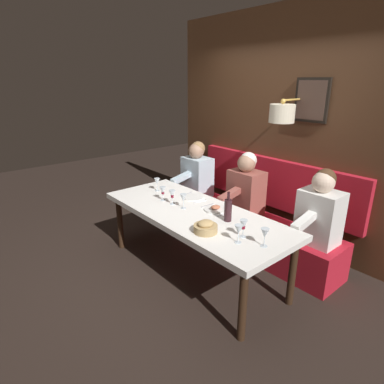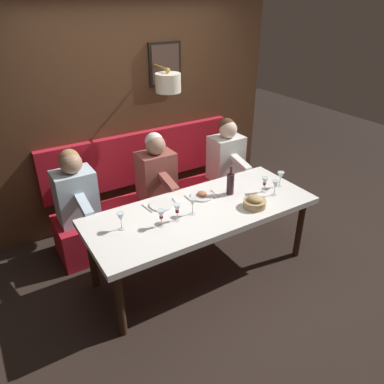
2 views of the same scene
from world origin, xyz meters
TOP-DOWN VIEW (x-y plane):
  - ground_plane at (0.00, 0.00)m, footprint 12.00×12.00m
  - dining_table at (0.00, 0.00)m, footprint 0.90×2.24m
  - banquette_bench at (0.89, 0.00)m, footprint 0.52×2.44m
  - back_wall_panel at (1.46, -0.01)m, footprint 0.59×3.64m
  - diner_nearest at (0.88, -0.94)m, footprint 0.60×0.40m
  - diner_near at (0.88, 0.04)m, footprint 0.60×0.40m
  - diner_middle at (0.88, 0.96)m, footprint 0.60×0.40m
  - place_setting_0 at (0.20, -0.13)m, footprint 0.24×0.32m
  - place_setting_1 at (0.25, 0.30)m, footprint 0.24×0.33m
  - wine_glass_0 at (-0.05, -0.96)m, footprint 0.07×0.07m
  - wine_glass_1 at (-0.05, -0.73)m, footprint 0.07×0.07m
  - wine_glass_2 at (0.08, 0.79)m, footprint 0.07×0.07m
  - wine_glass_3 at (-0.03, 0.13)m, footprint 0.07×0.07m
  - wine_glass_4 at (-0.05, 0.30)m, footprint 0.07×0.07m
  - wine_glass_5 at (-0.16, -0.77)m, footprint 0.07×0.07m
  - wine_glass_6 at (-0.06, 0.47)m, footprint 0.07×0.07m
  - wine_bottle at (0.10, -0.40)m, footprint 0.08×0.08m
  - bread_bowl at (-0.24, -0.45)m, footprint 0.22×0.22m

SIDE VIEW (x-z plane):
  - ground_plane at x=0.00m, z-range 0.00..0.00m
  - banquette_bench at x=0.89m, z-range 0.00..0.45m
  - dining_table at x=0.00m, z-range 0.30..1.04m
  - place_setting_1 at x=0.25m, z-range 0.74..0.75m
  - place_setting_0 at x=0.20m, z-range 0.73..0.78m
  - bread_bowl at x=-0.24m, z-range 0.73..0.85m
  - diner_nearest at x=0.88m, z-range 0.42..1.21m
  - diner_near at x=0.88m, z-range 0.42..1.21m
  - diner_middle at x=0.88m, z-range 0.42..1.21m
  - wine_glass_4 at x=-0.05m, z-range 0.77..0.94m
  - wine_glass_1 at x=-0.05m, z-range 0.77..0.94m
  - wine_glass_6 at x=-0.06m, z-range 0.77..0.94m
  - wine_bottle at x=0.10m, z-range 0.71..1.01m
  - wine_glass_0 at x=-0.05m, z-range 0.77..0.94m
  - wine_glass_2 at x=0.08m, z-range 0.77..0.94m
  - wine_glass_3 at x=-0.03m, z-range 0.77..0.94m
  - wine_glass_5 at x=-0.16m, z-range 0.77..0.94m
  - back_wall_panel at x=1.46m, z-range -0.08..2.82m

